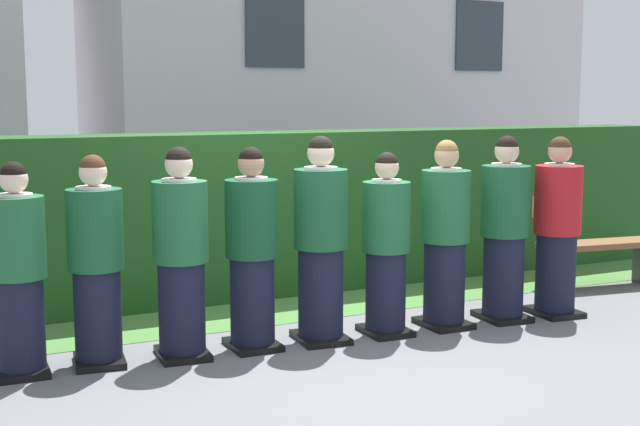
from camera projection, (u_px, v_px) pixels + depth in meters
The scene contains 13 objects.
ground_plane at pixel (320, 340), 7.08m from camera, with size 60.00×60.00×0.00m, color slate.
student_front_row_0 at pixel (18, 275), 6.11m from camera, with size 0.40×0.49×1.53m.
student_front_row_1 at pixel (96, 266), 6.35m from camera, with size 0.42×0.52×1.56m.
student_front_row_2 at pixel (181, 258), 6.52m from camera, with size 0.42×0.50×1.61m.
student_front_row_3 at pixel (252, 254), 6.76m from camera, with size 0.41×0.46×1.60m.
student_front_row_4 at pixel (321, 244), 6.96m from camera, with size 0.43×0.54×1.67m.
student_front_row_5 at pixel (386, 249), 7.17m from camera, with size 0.40×0.45×1.53m.
student_front_row_6 at pixel (445, 239), 7.41m from camera, with size 0.42×0.47×1.62m.
student_front_row_7 at pixel (504, 233), 7.64m from camera, with size 0.43×0.53×1.64m.
student_in_red_blazer at pixel (557, 231), 7.80m from camera, with size 0.42×0.53×1.63m.
hedge at pixel (238, 215), 8.58m from camera, with size 10.43×0.70×1.63m.
wooden_bench at pixel (602, 254), 9.02m from camera, with size 1.44×0.56×0.48m.
lawn_strip at pixel (271, 312), 7.98m from camera, with size 10.43×0.90×0.01m, color #477A38.
Camera 1 is at (-3.06, -6.15, 1.98)m, focal length 48.55 mm.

